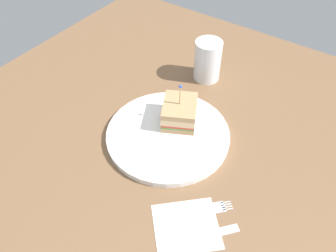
{
  "coord_description": "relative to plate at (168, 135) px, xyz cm",
  "views": [
    {
      "loc": [
        -28.47,
        41.37,
        55.33
      ],
      "look_at": [
        0.0,
        0.0,
        3.37
      ],
      "focal_mm": 36.51,
      "sensor_mm": 36.0,
      "label": 1
    }
  ],
  "objects": [
    {
      "name": "ground_plane",
      "position": [
        0.0,
        0.0,
        -1.68
      ],
      "size": [
        103.67,
        103.67,
        2.0
      ],
      "primitive_type": "cube",
      "color": "brown"
    },
    {
      "name": "plate",
      "position": [
        0.0,
        0.0,
        0.0
      ],
      "size": [
        26.73,
        26.73,
        1.37
      ],
      "primitive_type": "cylinder",
      "color": "white",
      "rests_on": "ground_plane"
    },
    {
      "name": "sandwich_half_center",
      "position": [
        0.27,
        -4.47,
        3.2
      ],
      "size": [
        10.26,
        10.87,
        10.1
      ],
      "color": "tan",
      "rests_on": "plate"
    },
    {
      "name": "drink_glass",
      "position": [
        3.8,
        -23.04,
        3.99
      ],
      "size": [
        6.77,
        6.77,
        10.46
      ],
      "color": "beige",
      "rests_on": "ground_plane"
    },
    {
      "name": "napkin",
      "position": [
        -14.72,
        15.72,
        -0.61
      ],
      "size": [
        15.17,
        15.12,
        0.15
      ],
      "primitive_type": "cube",
      "rotation": [
        0.0,
        0.0,
        10.18
      ],
      "color": "beige",
      "rests_on": "ground_plane"
    },
    {
      "name": "fork",
      "position": [
        -15.82,
        11.04,
        -0.51
      ],
      "size": [
        10.12,
        10.49,
        0.35
      ],
      "color": "silver",
      "rests_on": "ground_plane"
    },
    {
      "name": "knife",
      "position": [
        -18.73,
        14.86,
        -0.51
      ],
      "size": [
        9.03,
        10.09,
        0.35
      ],
      "color": "silver",
      "rests_on": "ground_plane"
    }
  ]
}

